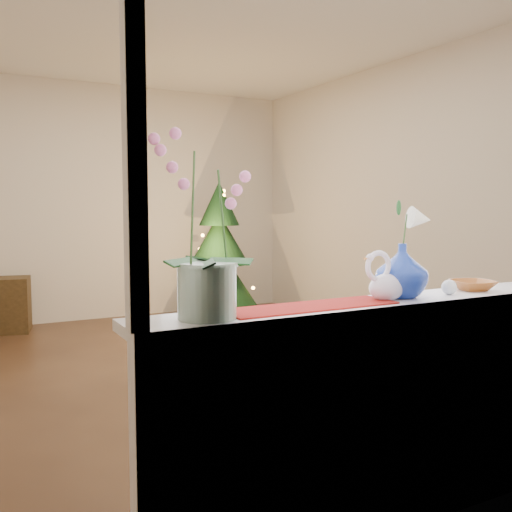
{
  "coord_description": "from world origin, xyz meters",
  "views": [
    {
      "loc": [
        -1.57,
        -4.15,
        1.3
      ],
      "look_at": [
        -0.1,
        -1.4,
        1.03
      ],
      "focal_mm": 40.0,
      "sensor_mm": 36.0,
      "label": 1
    }
  ],
  "objects": [
    {
      "name": "runner",
      "position": [
        -0.38,
        -2.37,
        0.92
      ],
      "size": [
        0.7,
        0.2,
        0.01
      ],
      "primitive_type": "cube",
      "color": "maroon",
      "rests_on": "windowsill"
    },
    {
      "name": "wall_front",
      "position": [
        0.0,
        -2.5,
        1.35
      ],
      "size": [
        4.5,
        0.1,
        2.7
      ],
      "primitive_type": "cube",
      "color": "beige",
      "rests_on": "ground"
    },
    {
      "name": "swan",
      "position": [
        -0.02,
        -2.38,
        1.02
      ],
      "size": [
        0.25,
        0.18,
        0.19
      ],
      "primitive_type": null,
      "rotation": [
        0.0,
        0.0,
        0.4
      ],
      "color": "silver",
      "rests_on": "windowsill"
    },
    {
      "name": "window_frame",
      "position": [
        0.0,
        -2.47,
        1.7
      ],
      "size": [
        2.22,
        0.06,
        1.6
      ],
      "primitive_type": null,
      "color": "white",
      "rests_on": "windowsill"
    },
    {
      "name": "ceiling",
      "position": [
        0.0,
        0.0,
        2.7
      ],
      "size": [
        5.0,
        5.0,
        0.0
      ],
      "primitive_type": "plane",
      "color": "white",
      "rests_on": "wall_back"
    },
    {
      "name": "amber_dish",
      "position": [
        0.51,
        -2.35,
        0.94
      ],
      "size": [
        0.2,
        0.2,
        0.04
      ],
      "primitive_type": "imported",
      "rotation": [
        0.0,
        0.0,
        -0.26
      ],
      "color": "brown",
      "rests_on": "windowsill"
    },
    {
      "name": "blue_vase",
      "position": [
        0.09,
        -2.35,
        1.05
      ],
      "size": [
        0.33,
        0.33,
        0.26
      ],
      "primitive_type": "imported",
      "rotation": [
        0.0,
        0.0,
        -0.41
      ],
      "color": "navy",
      "rests_on": "windowsill"
    },
    {
      "name": "wall_right",
      "position": [
        2.25,
        0.0,
        1.35
      ],
      "size": [
        0.1,
        5.0,
        2.7
      ],
      "primitive_type": "cube",
      "color": "beige",
      "rests_on": "ground"
    },
    {
      "name": "window_apron",
      "position": [
        0.0,
        -2.46,
        0.44
      ],
      "size": [
        2.2,
        0.08,
        0.88
      ],
      "primitive_type": "cube",
      "color": "white",
      "rests_on": "ground"
    },
    {
      "name": "wall_back",
      "position": [
        0.0,
        2.5,
        1.35
      ],
      "size": [
        4.5,
        0.1,
        2.7
      ],
      "primitive_type": "cube",
      "color": "beige",
      "rests_on": "ground"
    },
    {
      "name": "lily",
      "position": [
        0.09,
        -2.35,
        1.28
      ],
      "size": [
        0.14,
        0.08,
        0.2
      ],
      "primitive_type": null,
      "color": "silver",
      "rests_on": "blue_vase"
    },
    {
      "name": "windowsill",
      "position": [
        0.0,
        -2.37,
        0.9
      ],
      "size": [
        2.2,
        0.26,
        0.04
      ],
      "primitive_type": "cube",
      "color": "white",
      "rests_on": "window_apron"
    },
    {
      "name": "orchid_pot",
      "position": [
        -0.81,
        -2.39,
        1.24
      ],
      "size": [
        0.23,
        0.23,
        0.63
      ],
      "primitive_type": null,
      "rotation": [
        0.0,
        0.0,
        -0.07
      ],
      "color": "silver",
      "rests_on": "windowsill"
    },
    {
      "name": "paperweight",
      "position": [
        0.32,
        -2.4,
        0.95
      ],
      "size": [
        0.07,
        0.07,
        0.07
      ],
      "primitive_type": "sphere",
      "rotation": [
        0.0,
        0.0,
        0.12
      ],
      "color": "silver",
      "rests_on": "windowsill"
    },
    {
      "name": "ground",
      "position": [
        0.0,
        0.0,
        0.0
      ],
      "size": [
        5.0,
        5.0,
        0.0
      ],
      "primitive_type": "plane",
      "color": "#311E14",
      "rests_on": "ground"
    },
    {
      "name": "xmas_tree",
      "position": [
        1.05,
        1.59,
        0.79
      ],
      "size": [
        1.13,
        1.13,
        1.58
      ],
      "primitive_type": null,
      "rotation": [
        0.0,
        0.0,
        -0.39
      ],
      "color": "black",
      "rests_on": "ground"
    }
  ]
}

